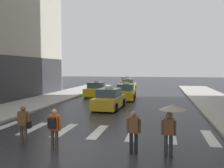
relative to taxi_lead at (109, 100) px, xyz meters
The scene contains 11 objects.
ground_plane 10.16m from the taxi_lead, 84.69° to the right, with size 160.00×160.00×0.00m, color #26262B.
crosswalk_markings 7.19m from the taxi_lead, 82.46° to the right, with size 11.30×2.80×0.01m.
taxi_lead is the anchor object (origin of this frame).
taxi_second 5.90m from the taxi_lead, 85.34° to the left, with size 2.11×4.62×1.80m.
taxi_third 8.68m from the taxi_lead, 111.65° to the left, with size 2.08×4.61×1.80m.
taxi_fourth 16.66m from the taxi_lead, 92.44° to the left, with size 1.97×4.56×1.80m.
taxi_fifth 23.53m from the taxi_lead, 94.47° to the left, with size 1.98×4.56×1.80m.
pedestrian_with_umbrella 10.92m from the taxi_lead, 65.95° to the right, with size 0.96×0.96×1.94m.
pedestrian_with_backpack 10.17m from the taxi_lead, 90.24° to the right, with size 0.55×0.43×1.65m.
pedestrian_with_handbag 9.82m from the taxi_lead, 99.71° to the right, with size 0.60×0.24×1.65m.
pedestrian_plain_coat 10.39m from the taxi_lead, 72.79° to the right, with size 0.55×0.24×1.65m.
Camera 1 is at (3.15, -8.91, 3.26)m, focal length 39.22 mm.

